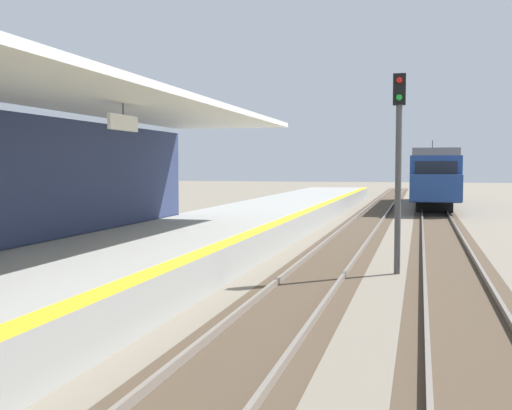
# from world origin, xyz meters

# --- Properties ---
(station_platform) EXTENTS (5.00, 80.00, 0.91)m
(station_platform) POSITION_xyz_m (-2.50, 16.00, 0.45)
(station_platform) COLOR #999993
(station_platform) RESTS_ON ground
(track_pair_nearest_platform) EXTENTS (2.34, 120.00, 0.16)m
(track_pair_nearest_platform) POSITION_xyz_m (1.90, 20.00, 0.05)
(track_pair_nearest_platform) COLOR #4C3D2D
(track_pair_nearest_platform) RESTS_ON ground
(track_pair_middle) EXTENTS (2.34, 120.00, 0.16)m
(track_pair_middle) POSITION_xyz_m (5.30, 20.00, 0.05)
(track_pair_middle) COLOR #4C3D2D
(track_pair_middle) RESTS_ON ground
(approaching_train) EXTENTS (2.93, 19.60, 4.76)m
(approaching_train) POSITION_xyz_m (5.30, 45.72, 2.18)
(approaching_train) COLOR navy
(approaching_train) RESTS_ON ground
(rail_signal_post) EXTENTS (0.32, 0.34, 5.20)m
(rail_signal_post) POSITION_xyz_m (3.88, 16.54, 3.19)
(rail_signal_post) COLOR #4C4C4C
(rail_signal_post) RESTS_ON ground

